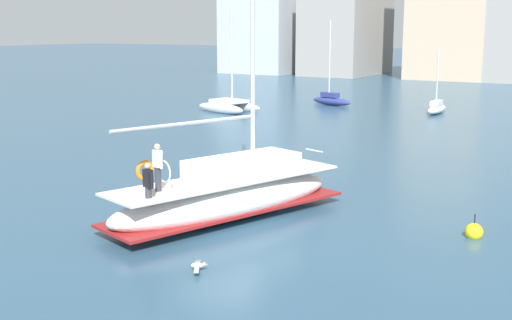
% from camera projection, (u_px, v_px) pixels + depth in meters
% --- Properties ---
extents(ground_plane, '(400.00, 400.00, 0.00)m').
position_uv_depth(ground_plane, '(221.00, 223.00, 23.55)').
color(ground_plane, '#2D516B').
extents(main_sailboat, '(5.28, 9.87, 13.08)m').
position_uv_depth(main_sailboat, '(229.00, 194.00, 23.91)').
color(main_sailboat, white).
rests_on(main_sailboat, ground).
extents(moored_sloop_near, '(4.42, 2.31, 7.39)m').
position_uv_depth(moored_sloop_near, '(331.00, 99.00, 59.12)').
color(moored_sloop_near, navy).
rests_on(moored_sloop_near, ground).
extents(moored_sloop_far, '(5.49, 3.52, 8.11)m').
position_uv_depth(moored_sloop_far, '(229.00, 105.00, 54.16)').
color(moored_sloop_far, silver).
rests_on(moored_sloop_far, ground).
extents(moored_catamaran, '(1.04, 4.13, 5.02)m').
position_uv_depth(moored_catamaran, '(437.00, 108.00, 53.32)').
color(moored_catamaran, silver).
rests_on(moored_catamaran, ground).
extents(seagull, '(0.67, 0.95, 0.17)m').
position_uv_depth(seagull, '(198.00, 265.00, 18.79)').
color(seagull, silver).
rests_on(seagull, ground).
extents(mooring_buoy, '(0.59, 0.59, 0.89)m').
position_uv_depth(mooring_buoy, '(474.00, 232.00, 21.88)').
color(mooring_buoy, yellow).
rests_on(mooring_buoy, ground).
extents(waterfront_buildings, '(87.24, 18.25, 19.61)m').
position_uv_depth(waterfront_buildings, '(489.00, 18.00, 86.61)').
color(waterfront_buildings, '#B2B7BC').
rests_on(waterfront_buildings, ground).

